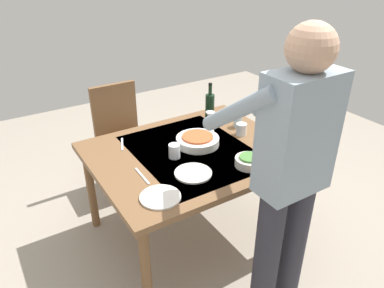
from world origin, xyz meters
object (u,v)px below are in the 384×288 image
side_bowl_salad (249,161)px  dinner_plate_near (160,197)px  person_server (289,172)px  water_cup_near_right (238,121)px  dining_table (192,159)px  chair_near (120,130)px  water_cup_near_left (241,129)px  wine_glass_left (210,118)px  serving_bowl_pasta (198,140)px  wine_bottle (210,106)px  dinner_plate_far (193,173)px  water_cup_far_left (174,151)px

side_bowl_salad → dinner_plate_near: side_bowl_salad is taller
person_server → water_cup_near_right: person_server is taller
dining_table → dinner_plate_near: bearing=39.9°
chair_near → water_cup_near_left: (-0.59, 0.91, 0.23)m
person_server → dinner_plate_near: (0.50, -0.44, -0.24)m
wine_glass_left → water_cup_near_left: wine_glass_left is taller
person_server → serving_bowl_pasta: bearing=-90.9°
water_cup_near_left → dinner_plate_near: bearing=23.4°
dining_table → person_server: bearing=94.6°
wine_bottle → dinner_plate_far: size_ratio=1.29×
wine_glass_left → side_bowl_salad: size_ratio=0.84×
water_cup_near_left → dinner_plate_far: (0.58, 0.26, -0.04)m
person_server → water_cup_near_right: (-0.43, -0.94, -0.20)m
water_cup_near_right → dinner_plate_far: 0.75m
water_cup_near_left → water_cup_near_right: (-0.06, -0.12, -0.00)m
chair_near → wine_bottle: 0.84m
dining_table → wine_glass_left: 0.38m
chair_near → wine_glass_left: size_ratio=6.03×
person_server → serving_bowl_pasta: (-0.01, -0.86, -0.21)m
wine_bottle → side_bowl_salad: (0.20, 0.73, -0.08)m
dinner_plate_near → serving_bowl_pasta: bearing=-141.0°
wine_bottle → water_cup_far_left: (0.55, 0.39, -0.06)m
water_cup_near_left → dinner_plate_near: water_cup_near_left is taller
water_cup_near_right → water_cup_far_left: 0.66m
water_cup_near_left → serving_bowl_pasta: (0.36, -0.04, -0.01)m
wine_glass_left → serving_bowl_pasta: 0.25m
side_bowl_salad → chair_near: bearing=-74.2°
side_bowl_salad → serving_bowl_pasta: bearing=-73.2°
wine_glass_left → water_cup_near_right: (-0.22, 0.05, -0.06)m
dining_table → dinner_plate_near: 0.57m
chair_near → wine_glass_left: bearing=120.8°
water_cup_far_left → dinner_plate_near: size_ratio=0.41×
wine_glass_left → side_bowl_salad: wine_glass_left is taller
person_server → dining_table: bearing=-85.4°
wine_bottle → dining_table: bearing=43.1°
chair_near → person_server: 1.80m
side_bowl_salad → dinner_plate_far: (0.35, -0.10, -0.03)m
wine_bottle → chair_near: bearing=-44.5°
dining_table → chair_near: size_ratio=1.47×
water_cup_near_right → serving_bowl_pasta: 0.43m
dining_table → person_server: 0.86m
wine_glass_left → water_cup_near_left: size_ratio=1.73×
dining_table → wine_glass_left: wine_glass_left is taller
water_cup_far_left → side_bowl_salad: (-0.35, 0.34, -0.01)m
side_bowl_salad → dinner_plate_far: side_bowl_salad is taller
chair_near → water_cup_far_left: chair_near is taller
water_cup_near_right → serving_bowl_pasta: bearing=11.2°
side_bowl_salad → water_cup_near_left: bearing=-122.1°
side_bowl_salad → dinner_plate_near: size_ratio=0.78×
chair_near → wine_bottle: (-0.56, 0.55, 0.30)m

